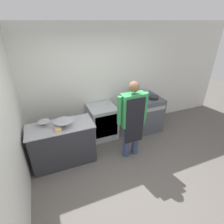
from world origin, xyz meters
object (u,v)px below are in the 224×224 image
Objects in this scene: person_cook at (132,116)px; plastic_tub at (58,130)px; stock_pot at (137,91)px; stove at (143,113)px; mixing_bowl at (64,123)px; fridge_unit at (102,121)px; saute_pan at (154,97)px.

plastic_tub is (-1.44, 0.18, -0.07)m from person_cook.
plastic_tub is at bearing -158.67° from stock_pot.
person_cook is 5.39× the size of stock_pot.
stove is 2.42m from plastic_tub.
stock_pot is (1.96, 0.68, 0.14)m from mixing_bowl.
fridge_unit is 7.61× the size of plastic_tub.
plastic_tub is 0.45× the size of saute_pan.
stove is at bearing 14.24° from mixing_bowl.
mixing_bowl is (-0.99, -0.62, 0.52)m from fridge_unit.
saute_pan is (0.17, -0.13, 0.50)m from stove.
stock_pot is 1.30× the size of saute_pan.
person_cook reaches higher than saute_pan.
fridge_unit is 1.18m from stock_pot.
stock_pot reaches higher than fridge_unit.
person_cook is (0.33, -0.93, 0.56)m from fridge_unit.
person_cook reaches higher than fridge_unit.
person_cook is 1.46m from plastic_tub.
fridge_unit is 1.28m from mixing_bowl.
saute_pan is (1.00, 0.72, -0.01)m from person_cook.
fridge_unit is at bearing 109.47° from person_cook.
stock_pot is (-0.19, 0.14, 0.62)m from stove.
stove is 2.65× the size of mixing_bowl.
mixing_bowl is at bearing 46.88° from plastic_tub.
mixing_bowl is at bearing -160.85° from stock_pot.
stock_pot is at bearing 3.35° from fridge_unit.
saute_pan reaches higher than fridge_unit.
mixing_bowl is 1.12× the size of stock_pot.
mixing_bowl is at bearing -165.76° from stove.
mixing_bowl reaches higher than fridge_unit.
stove is 3.84× the size of saute_pan.
stock_pot is at bearing 142.45° from saute_pan.
stove is at bearing 16.63° from plastic_tub.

